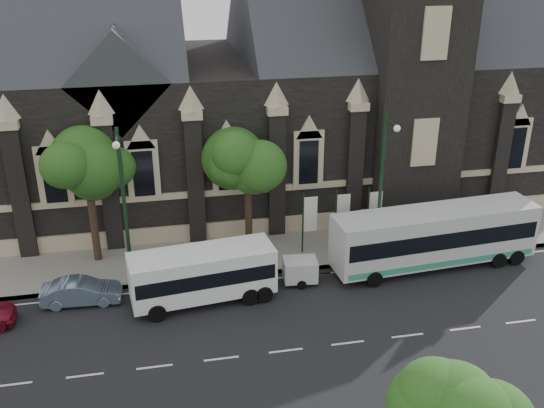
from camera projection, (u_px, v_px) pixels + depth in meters
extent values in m
plane|color=black|center=(221.00, 359.00, 28.12)|extent=(160.00, 160.00, 0.00)
cube|color=gray|center=(202.00, 258.00, 36.62)|extent=(80.00, 5.00, 0.15)
cube|color=black|center=(242.00, 127.00, 44.33)|extent=(40.00, 15.00, 10.00)
cube|color=#2C2E33|center=(57.00, 63.00, 40.17)|extent=(16.00, 15.00, 15.00)
cube|color=#2C2E33|center=(379.00, 51.00, 44.10)|extent=(20.00, 15.00, 15.00)
cube|color=#2C2E33|center=(119.00, 75.00, 36.85)|extent=(6.00, 6.00, 6.00)
cube|color=black|center=(411.00, 84.00, 39.11)|extent=(5.50, 5.50, 18.00)
cube|color=#C3AE8D|center=(260.00, 189.00, 38.28)|extent=(40.00, 0.22, 0.40)
cube|color=#C3AE8D|center=(261.00, 227.00, 39.33)|extent=(40.00, 0.25, 1.20)
cube|color=black|center=(228.00, 168.00, 37.16)|extent=(1.20, 0.12, 2.80)
sphere|color=#255119|center=(450.00, 408.00, 18.86)|extent=(3.20, 3.20, 3.20)
sphere|color=#255119|center=(461.00, 377.00, 19.27)|extent=(2.40, 2.40, 2.40)
cylinder|color=black|center=(249.00, 218.00, 37.29)|extent=(0.44, 0.44, 3.96)
sphere|color=#255119|center=(248.00, 161.00, 35.81)|extent=(3.84, 3.84, 3.84)
sphere|color=#255119|center=(258.00, 144.00, 36.30)|extent=(2.88, 2.88, 2.88)
cylinder|color=black|center=(95.00, 231.00, 35.68)|extent=(0.44, 0.44, 3.96)
sphere|color=#255119|center=(87.00, 173.00, 34.23)|extent=(3.68, 3.68, 3.68)
sphere|color=#255119|center=(99.00, 156.00, 34.70)|extent=(2.76, 2.76, 2.76)
cylinder|color=#15301C|center=(380.00, 191.00, 34.65)|extent=(0.20, 0.20, 9.00)
cylinder|color=#15301C|center=(391.00, 122.00, 32.24)|extent=(0.10, 1.60, 0.10)
sphere|color=silver|center=(397.00, 128.00, 31.56)|extent=(0.36, 0.36, 0.36)
cylinder|color=#15301C|center=(125.00, 211.00, 32.15)|extent=(0.20, 0.20, 9.00)
cylinder|color=#15301C|center=(116.00, 138.00, 29.74)|extent=(0.10, 1.60, 0.10)
sphere|color=silver|center=(116.00, 145.00, 29.06)|extent=(0.36, 0.36, 0.36)
cylinder|color=#15301C|center=(303.00, 224.00, 36.47)|extent=(0.10, 0.10, 4.00)
cube|color=white|center=(311.00, 214.00, 36.31)|extent=(0.80, 0.04, 2.20)
cylinder|color=#15301C|center=(335.00, 221.00, 36.83)|extent=(0.10, 0.10, 4.00)
cube|color=white|center=(343.00, 212.00, 36.66)|extent=(0.80, 0.04, 2.20)
cylinder|color=#15301C|center=(367.00, 219.00, 37.18)|extent=(0.10, 0.10, 4.00)
cube|color=white|center=(375.00, 209.00, 37.02)|extent=(0.80, 0.04, 2.20)
cube|color=silver|center=(435.00, 235.00, 35.22)|extent=(12.14, 3.45, 3.04)
cube|color=black|center=(435.00, 232.00, 35.15)|extent=(11.66, 3.45, 0.98)
cube|color=#369673|center=(432.00, 254.00, 35.72)|extent=(11.66, 3.44, 0.35)
cylinder|color=black|center=(374.00, 279.00, 33.69)|extent=(0.92, 0.35, 0.90)
cylinder|color=black|center=(356.00, 258.00, 35.89)|extent=(0.92, 0.35, 0.90)
cylinder|color=black|center=(499.00, 260.00, 35.64)|extent=(0.92, 0.35, 0.90)
cylinder|color=black|center=(474.00, 241.00, 37.83)|extent=(0.92, 0.35, 0.90)
cylinder|color=black|center=(517.00, 258.00, 35.94)|extent=(0.92, 0.35, 0.90)
cylinder|color=black|center=(491.00, 239.00, 38.13)|extent=(0.92, 0.35, 0.90)
cube|color=white|center=(202.00, 273.00, 31.95)|extent=(7.66, 3.21, 2.42)
cube|color=black|center=(202.00, 271.00, 31.90)|extent=(7.37, 3.22, 0.80)
cylinder|color=black|center=(157.00, 313.00, 30.68)|extent=(0.93, 0.39, 0.90)
cylinder|color=black|center=(151.00, 290.00, 32.71)|extent=(0.93, 0.39, 0.90)
cylinder|color=black|center=(251.00, 297.00, 32.05)|extent=(0.93, 0.39, 0.90)
cylinder|color=black|center=(239.00, 275.00, 34.08)|extent=(0.93, 0.39, 0.90)
cylinder|color=black|center=(264.00, 295.00, 32.26)|extent=(0.93, 0.39, 0.90)
cylinder|color=black|center=(252.00, 273.00, 34.30)|extent=(0.93, 0.39, 0.90)
cube|color=silver|center=(300.00, 270.00, 33.93)|extent=(1.93, 1.52, 1.18)
cylinder|color=black|center=(302.00, 285.00, 33.54)|extent=(0.52, 0.23, 0.51)
cylinder|color=black|center=(298.00, 272.00, 34.77)|extent=(0.52, 0.23, 0.51)
cylinder|color=black|center=(321.00, 273.00, 34.17)|extent=(1.09, 0.18, 0.08)
imported|color=slate|center=(81.00, 292.00, 32.12)|extent=(4.12, 1.62, 1.34)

